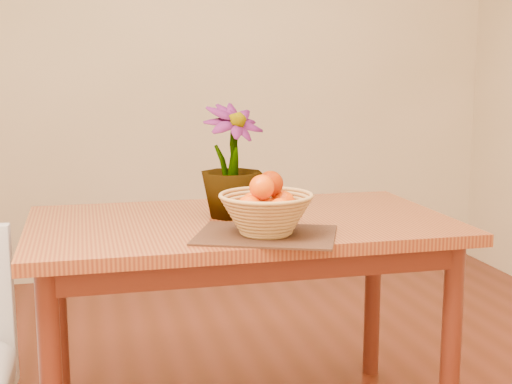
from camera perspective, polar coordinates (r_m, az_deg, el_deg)
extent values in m
cube|color=#F8E3BD|center=(4.26, -7.03, 11.19)|extent=(4.00, 0.02, 2.70)
cube|color=brown|center=(2.39, -1.19, -2.65)|extent=(1.40, 0.80, 0.04)
cube|color=#4C1D11|center=(2.41, -1.18, -4.05)|extent=(1.28, 0.68, 0.08)
cylinder|color=#4C1D11|center=(2.43, 15.32, -12.07)|extent=(0.06, 0.06, 0.71)
cylinder|color=#4C1D11|center=(2.75, -15.54, -9.44)|extent=(0.06, 0.06, 0.71)
cylinder|color=#4C1D11|center=(2.97, 9.32, -7.75)|extent=(0.06, 0.06, 0.71)
cube|color=#3D2216|center=(2.15, 0.81, -3.47)|extent=(0.50, 0.44, 0.01)
cylinder|color=#AC7B47|center=(2.15, 0.81, -3.28)|extent=(0.14, 0.14, 0.01)
sphere|color=#E86003|center=(2.13, 0.81, -1.28)|extent=(0.06, 0.06, 0.06)
sphere|color=#E86003|center=(2.17, 2.12, -0.89)|extent=(0.08, 0.08, 0.08)
sphere|color=#E86003|center=(2.18, -0.26, -0.93)|extent=(0.07, 0.07, 0.07)
sphere|color=#E86003|center=(2.09, -0.55, -1.31)|extent=(0.08, 0.08, 0.08)
sphere|color=#E86003|center=(2.08, 1.93, -1.45)|extent=(0.07, 0.07, 0.07)
sphere|color=#E86003|center=(2.15, 1.16, 0.67)|extent=(0.08, 0.08, 0.08)
sphere|color=#E86003|center=(2.10, 0.46, 0.38)|extent=(0.07, 0.07, 0.07)
sphere|color=#E86003|center=(2.15, 1.16, 0.67)|extent=(0.08, 0.08, 0.08)
imported|color=#1C4914|center=(2.40, -1.97, 2.49)|extent=(0.28, 0.28, 0.38)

